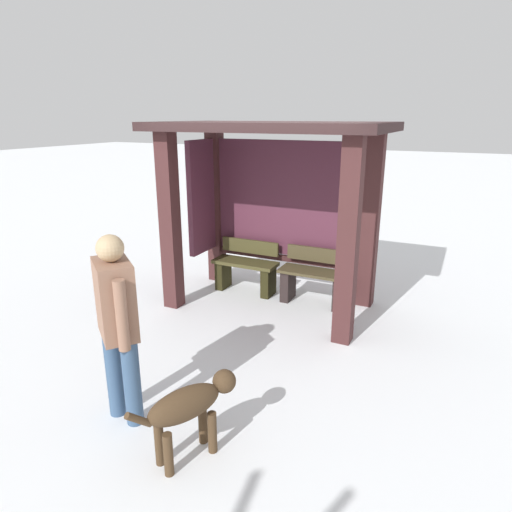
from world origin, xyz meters
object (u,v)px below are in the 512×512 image
at_px(bench_center_inside, 314,280).
at_px(dog, 190,406).
at_px(person_walking, 117,317).
at_px(bus_shelter, 270,179).
at_px(bench_left_inside, 246,269).

bearing_deg(bench_center_inside, dog, -88.26).
bearing_deg(dog, person_walking, 170.05).
bearing_deg(person_walking, bus_shelter, 88.79).
xyz_separation_m(bench_left_inside, dog, (1.13, -3.16, 0.09)).
xyz_separation_m(person_walking, dog, (0.75, -0.13, -0.51)).
xyz_separation_m(bench_left_inside, bench_center_inside, (1.04, 0.00, -0.00)).
height_order(bus_shelter, dog, bus_shelter).
relative_size(person_walking, dog, 1.96).
bearing_deg(bench_left_inside, dog, -70.28).
height_order(bench_left_inside, bench_center_inside, bench_center_inside).
relative_size(bus_shelter, person_walking, 1.77).
bearing_deg(person_walking, dog, -9.95).
xyz_separation_m(bus_shelter, bench_center_inside, (0.59, 0.16, -1.35)).
distance_m(bus_shelter, bench_center_inside, 1.48).
height_order(bench_left_inside, dog, bench_left_inside).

